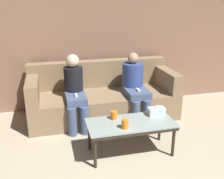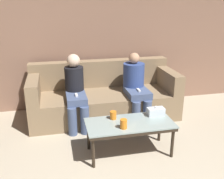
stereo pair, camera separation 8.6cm
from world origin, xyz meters
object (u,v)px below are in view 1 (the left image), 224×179
at_px(coffee_table, 131,125).
at_px(cup_near_left, 125,124).
at_px(seated_person_left_end, 75,90).
at_px(seated_person_mid_left, 135,84).
at_px(cup_near_right, 114,115).
at_px(tissue_box, 156,111).
at_px(couch, 103,97).

bearing_deg(coffee_table, cup_near_left, -131.03).
bearing_deg(seated_person_left_end, cup_near_left, -67.49).
distance_m(coffee_table, cup_near_left, 0.20).
distance_m(cup_near_left, seated_person_mid_left, 1.24).
height_order(cup_near_left, seated_person_left_end, seated_person_left_end).
bearing_deg(seated_person_mid_left, cup_near_right, -123.40).
distance_m(coffee_table, tissue_box, 0.43).
bearing_deg(seated_person_mid_left, cup_near_left, -113.93).
bearing_deg(cup_near_right, coffee_table, -38.87).
bearing_deg(seated_person_left_end, coffee_table, -59.52).
distance_m(coffee_table, cup_near_right, 0.25).
bearing_deg(cup_near_left, seated_person_left_end, 112.51).
bearing_deg(seated_person_left_end, seated_person_mid_left, 1.24).
xyz_separation_m(cup_near_left, seated_person_left_end, (-0.46, 1.11, 0.09)).
bearing_deg(tissue_box, cup_near_left, -152.46).
relative_size(tissue_box, seated_person_left_end, 0.20).
height_order(coffee_table, tissue_box, tissue_box).
height_order(cup_near_left, seated_person_mid_left, seated_person_mid_left).
bearing_deg(cup_near_left, seated_person_mid_left, 66.07).
xyz_separation_m(cup_near_left, cup_near_right, (-0.06, 0.28, -0.01)).
height_order(cup_near_right, seated_person_mid_left, seated_person_mid_left).
height_order(cup_near_left, cup_near_right, cup_near_left).
relative_size(cup_near_left, seated_person_mid_left, 0.11).
bearing_deg(tissue_box, seated_person_left_end, 138.93).
relative_size(coffee_table, cup_near_left, 9.39).
distance_m(couch, cup_near_left, 1.37).
xyz_separation_m(couch, coffee_table, (0.09, -1.23, 0.07)).
bearing_deg(cup_near_left, couch, 89.12).
height_order(coffee_table, cup_near_right, cup_near_right).
bearing_deg(coffee_table, tissue_box, 18.67).
bearing_deg(tissue_box, cup_near_right, 179.00).
height_order(cup_near_right, tissue_box, tissue_box).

